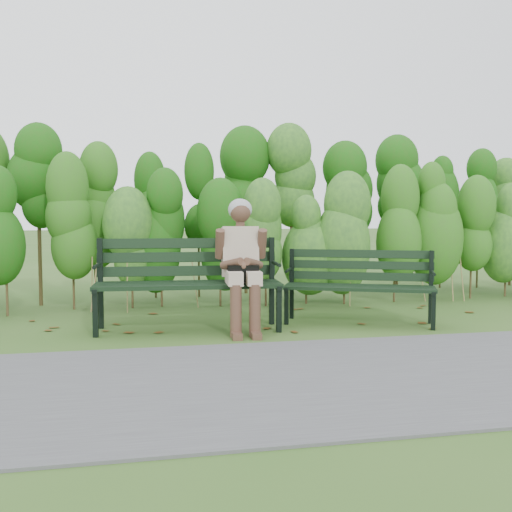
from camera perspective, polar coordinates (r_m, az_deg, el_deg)
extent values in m
plane|color=#345C1D|center=(6.70, 0.62, -6.62)|extent=(80.00, 80.00, 0.00)
cube|color=#474749|center=(4.63, 6.68, -11.46)|extent=(60.00, 2.50, 0.01)
cylinder|color=#47381E|center=(7.88, -21.52, -2.35)|extent=(0.03, 0.03, 0.80)
ellipsoid|color=#376821|center=(7.84, -21.64, 2.30)|extent=(0.64, 0.64, 1.44)
cylinder|color=#47381E|center=(7.81, -17.09, -2.31)|extent=(0.03, 0.03, 0.80)
ellipsoid|color=#376821|center=(7.76, -17.18, 2.39)|extent=(0.64, 0.64, 1.44)
cylinder|color=#47381E|center=(7.77, -12.59, -2.25)|extent=(0.03, 0.03, 0.80)
ellipsoid|color=#376821|center=(7.73, -12.66, 2.47)|extent=(0.64, 0.64, 1.44)
cylinder|color=#47381E|center=(7.79, -8.08, -2.18)|extent=(0.03, 0.03, 0.80)
ellipsoid|color=#376821|center=(7.75, -8.13, 2.53)|extent=(0.64, 0.64, 1.44)
cylinder|color=#47381E|center=(7.86, -3.62, -2.10)|extent=(0.03, 0.03, 0.80)
ellipsoid|color=#376821|center=(7.81, -3.64, 2.58)|extent=(0.64, 0.64, 1.44)
cylinder|color=#47381E|center=(7.97, 0.74, -2.00)|extent=(0.03, 0.03, 0.80)
ellipsoid|color=#376821|center=(7.92, 0.74, 2.60)|extent=(0.64, 0.64, 1.44)
cylinder|color=#47381E|center=(8.12, 4.95, -1.90)|extent=(0.03, 0.03, 0.80)
ellipsoid|color=#376821|center=(8.08, 4.98, 2.62)|extent=(0.64, 0.64, 1.44)
cylinder|color=#47381E|center=(8.32, 8.99, -1.79)|extent=(0.03, 0.03, 0.80)
ellipsoid|color=#376821|center=(8.28, 9.04, 2.62)|extent=(0.64, 0.64, 1.44)
cylinder|color=#47381E|center=(8.56, 12.82, -1.68)|extent=(0.03, 0.03, 0.80)
ellipsoid|color=#376821|center=(8.52, 12.89, 2.61)|extent=(0.64, 0.64, 1.44)
cylinder|color=#47381E|center=(8.83, 16.43, -1.57)|extent=(0.03, 0.03, 0.80)
ellipsoid|color=#376821|center=(8.79, 16.51, 2.58)|extent=(0.64, 0.64, 1.44)
cylinder|color=#47381E|center=(9.14, 19.81, -1.46)|extent=(0.03, 0.03, 0.80)
ellipsoid|color=#376821|center=(9.10, 19.90, 2.55)|extent=(0.64, 0.64, 1.44)
cylinder|color=#47381E|center=(9.47, 22.95, -1.35)|extent=(0.03, 0.03, 0.80)
ellipsoid|color=#376821|center=(9.44, 23.06, 2.52)|extent=(0.64, 0.64, 1.44)
cylinder|color=#47381E|center=(8.84, -20.06, -0.67)|extent=(0.04, 0.04, 1.10)
ellipsoid|color=#285415|center=(8.82, -20.20, 5.04)|extent=(0.70, 0.70, 1.98)
cylinder|color=#47381E|center=(8.77, -15.09, -0.60)|extent=(0.04, 0.04, 1.10)
ellipsoid|color=#285415|center=(8.74, -15.20, 5.16)|extent=(0.70, 0.70, 1.98)
cylinder|color=#47381E|center=(8.76, -10.07, -0.53)|extent=(0.04, 0.04, 1.10)
ellipsoid|color=#285415|center=(8.73, -10.14, 5.24)|extent=(0.70, 0.70, 1.98)
cylinder|color=#47381E|center=(8.82, -5.07, -0.45)|extent=(0.04, 0.04, 1.10)
ellipsoid|color=#285415|center=(8.79, -5.11, 5.28)|extent=(0.70, 0.70, 1.98)
cylinder|color=#47381E|center=(8.94, -0.18, -0.37)|extent=(0.04, 0.04, 1.10)
ellipsoid|color=#285415|center=(8.92, -0.18, 5.28)|extent=(0.70, 0.70, 1.98)
cylinder|color=#47381E|center=(9.13, 4.54, -0.29)|extent=(0.04, 0.04, 1.10)
ellipsoid|color=#285415|center=(9.11, 4.57, 5.24)|extent=(0.70, 0.70, 1.98)
cylinder|color=#47381E|center=(9.38, 9.05, -0.21)|extent=(0.04, 0.04, 1.10)
ellipsoid|color=#285415|center=(9.35, 9.11, 5.17)|extent=(0.70, 0.70, 1.98)
cylinder|color=#47381E|center=(9.68, 13.29, -0.14)|extent=(0.04, 0.04, 1.10)
ellipsoid|color=#285415|center=(9.65, 13.38, 5.08)|extent=(0.70, 0.70, 1.98)
cylinder|color=#47381E|center=(10.03, 17.27, -0.07)|extent=(0.04, 0.04, 1.10)
ellipsoid|color=#285415|center=(10.01, 17.37, 4.96)|extent=(0.70, 0.70, 1.98)
cylinder|color=#47381E|center=(10.43, 20.95, 0.00)|extent=(0.04, 0.04, 1.10)
ellipsoid|color=#285415|center=(10.40, 21.08, 4.83)|extent=(0.70, 0.70, 1.98)
cube|color=brown|center=(6.05, -6.66, -7.79)|extent=(0.11, 0.09, 0.01)
cube|color=brown|center=(6.41, -6.33, -7.11)|extent=(0.11, 0.11, 0.01)
cube|color=brown|center=(7.68, 21.59, -5.51)|extent=(0.11, 0.11, 0.01)
cube|color=brown|center=(6.39, 17.89, -7.32)|extent=(0.11, 0.11, 0.01)
cube|color=brown|center=(7.01, -22.67, -6.44)|extent=(0.11, 0.11, 0.01)
cube|color=brown|center=(5.90, -9.08, -8.11)|extent=(0.11, 0.11, 0.01)
cube|color=brown|center=(7.72, 7.69, -5.21)|extent=(0.08, 0.10, 0.01)
cube|color=brown|center=(5.56, -6.20, -8.84)|extent=(0.11, 0.11, 0.01)
cube|color=brown|center=(5.59, -22.96, -9.09)|extent=(0.11, 0.11, 0.01)
cube|color=brown|center=(6.70, -9.43, -6.65)|extent=(0.09, 0.07, 0.01)
cube|color=brown|center=(8.18, 18.02, -4.85)|extent=(0.11, 0.11, 0.01)
cube|color=brown|center=(5.66, -14.76, -8.73)|extent=(0.11, 0.11, 0.01)
cube|color=brown|center=(7.33, 3.34, -5.67)|extent=(0.11, 0.10, 0.01)
cube|color=brown|center=(5.75, 4.05, -8.41)|extent=(0.11, 0.11, 0.01)
cube|color=brown|center=(7.46, 5.66, -5.52)|extent=(0.09, 0.10, 0.01)
cube|color=brown|center=(6.49, -1.38, -6.95)|extent=(0.11, 0.11, 0.01)
cube|color=brown|center=(6.73, 22.57, -6.87)|extent=(0.11, 0.11, 0.01)
cube|color=brown|center=(7.51, -20.97, -5.71)|extent=(0.11, 0.11, 0.01)
cube|color=brown|center=(7.14, -2.18, -5.93)|extent=(0.11, 0.11, 0.01)
cube|color=brown|center=(5.92, 9.83, -8.08)|extent=(0.11, 0.11, 0.01)
cube|color=brown|center=(7.01, -20.47, -6.38)|extent=(0.08, 0.10, 0.01)
cube|color=brown|center=(6.85, -22.47, -6.67)|extent=(0.08, 0.10, 0.01)
cube|color=black|center=(6.17, -6.42, -2.97)|extent=(1.96, 0.26, 0.04)
cube|color=black|center=(6.31, -6.45, -2.82)|extent=(1.96, 0.26, 0.04)
cube|color=black|center=(6.44, -6.48, -2.68)|extent=(1.96, 0.26, 0.04)
cube|color=black|center=(6.58, -6.51, -2.54)|extent=(1.96, 0.26, 0.04)
cube|color=black|center=(6.66, -6.54, -1.42)|extent=(1.96, 0.20, 0.11)
cube|color=black|center=(6.67, -6.55, -0.10)|extent=(1.96, 0.20, 0.11)
cube|color=black|center=(6.67, -6.57, 1.21)|extent=(1.96, 0.20, 0.11)
cube|color=black|center=(6.24, -15.05, -5.28)|extent=(0.06, 0.06, 0.49)
cube|color=black|center=(6.67, -14.59, -2.56)|extent=(0.06, 0.06, 0.98)
cube|color=black|center=(6.42, -14.85, -3.00)|extent=(0.09, 0.55, 0.04)
cylinder|color=black|center=(6.34, -14.95, -0.92)|extent=(0.07, 0.41, 0.04)
cube|color=black|center=(6.29, 2.19, -5.07)|extent=(0.06, 0.06, 0.49)
cube|color=black|center=(6.71, 1.50, -2.38)|extent=(0.06, 0.06, 0.98)
cube|color=black|center=(6.47, 1.86, -2.82)|extent=(0.09, 0.55, 0.04)
cylinder|color=black|center=(6.39, 1.95, -0.75)|extent=(0.07, 0.41, 0.04)
cube|color=black|center=(6.64, 9.73, -3.16)|extent=(1.56, 0.76, 0.04)
cube|color=black|center=(6.75, 9.76, -3.04)|extent=(1.56, 0.76, 0.04)
cube|color=black|center=(6.87, 9.80, -2.92)|extent=(1.56, 0.76, 0.04)
cube|color=black|center=(6.98, 9.84, -2.81)|extent=(1.56, 0.76, 0.04)
cube|color=black|center=(7.05, 9.87, -1.91)|extent=(1.54, 0.72, 0.10)
cube|color=black|center=(7.05, 9.89, -0.85)|extent=(1.54, 0.72, 0.10)
cube|color=black|center=(7.06, 9.91, 0.20)|extent=(1.54, 0.72, 0.10)
cube|color=black|center=(6.73, 2.92, -4.79)|extent=(0.06, 0.06, 0.41)
cube|color=black|center=(7.09, 3.43, -2.65)|extent=(0.06, 0.06, 0.83)
cube|color=black|center=(6.88, 3.17, -3.00)|extent=(0.23, 0.44, 0.04)
cylinder|color=black|center=(6.82, 3.11, -1.36)|extent=(0.17, 0.33, 0.03)
cube|color=black|center=(6.67, 16.54, -5.03)|extent=(0.06, 0.06, 0.41)
cube|color=black|center=(7.04, 16.32, -2.86)|extent=(0.06, 0.06, 0.83)
cube|color=black|center=(6.83, 16.45, -3.22)|extent=(0.23, 0.44, 0.04)
cylinder|color=black|center=(6.76, 16.52, -1.57)|extent=(0.17, 0.33, 0.03)
cube|color=#C5B697|center=(6.17, -2.11, -2.05)|extent=(0.18, 0.46, 0.14)
cube|color=#C5B697|center=(6.19, -0.34, -2.03)|extent=(0.18, 0.46, 0.14)
cylinder|color=#533627|center=(6.03, -1.93, -5.26)|extent=(0.13, 0.13, 0.53)
cylinder|color=#533627|center=(6.05, -0.11, -5.22)|extent=(0.13, 0.13, 0.53)
cube|color=#533627|center=(5.99, -1.84, -7.60)|extent=(0.11, 0.22, 0.06)
cube|color=#533627|center=(6.01, 0.00, -7.55)|extent=(0.11, 0.22, 0.06)
cube|color=#C5B697|center=(6.44, -1.53, 0.41)|extent=(0.40, 0.30, 0.55)
cylinder|color=#533627|center=(6.41, -1.51, 2.97)|extent=(0.10, 0.10, 0.11)
sphere|color=#533627|center=(6.40, -1.50, 4.21)|extent=(0.22, 0.22, 0.22)
ellipsoid|color=gray|center=(6.42, -1.53, 4.45)|extent=(0.26, 0.25, 0.23)
cylinder|color=#533627|center=(6.33, -3.46, 1.16)|extent=(0.11, 0.23, 0.33)
cylinder|color=#533627|center=(6.38, 0.56, 1.19)|extent=(0.11, 0.23, 0.33)
cylinder|color=#533627|center=(6.22, -2.32, -0.72)|extent=(0.23, 0.29, 0.14)
cylinder|color=#533627|center=(6.24, -0.27, -0.70)|extent=(0.26, 0.27, 0.14)
sphere|color=#533627|center=(6.17, -1.23, -0.96)|extent=(0.12, 0.12, 0.12)
cube|color=black|center=(6.18, -1.24, -1.64)|extent=(0.33, 0.15, 0.17)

